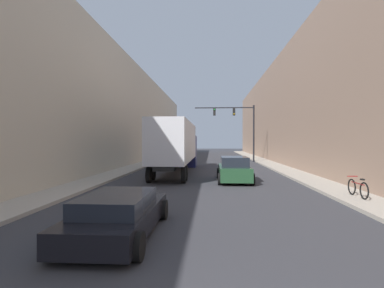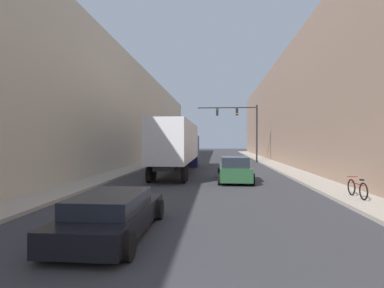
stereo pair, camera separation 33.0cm
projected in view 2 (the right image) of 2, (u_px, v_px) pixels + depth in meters
name	position (u px, v px, depth m)	size (l,w,h in m)	color
sidewalk_right	(275.00, 165.00, 31.01)	(2.03, 80.00, 0.15)	#B2A899
sidewalk_left	(146.00, 164.00, 32.15)	(2.03, 80.00, 0.15)	#B2A899
building_right	(315.00, 107.00, 30.61)	(6.00, 80.00, 12.08)	#997A66
building_left	(109.00, 113.00, 32.43)	(6.00, 80.00, 11.23)	beige
semi_truck	(179.00, 145.00, 24.34)	(2.44, 14.57, 3.98)	silver
sedan_car	(113.00, 214.00, 8.19)	(2.11, 4.75, 1.16)	black
suv_car	(234.00, 170.00, 18.96)	(2.11, 4.61, 1.58)	#234C2D
traffic_signal_gantry	(243.00, 122.00, 36.76)	(7.34, 0.35, 6.99)	black
parked_bicycle	(357.00, 189.00, 12.80)	(0.44, 1.82, 0.86)	black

